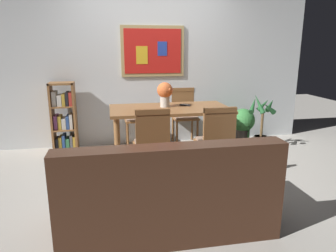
# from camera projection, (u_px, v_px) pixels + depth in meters

# --- Properties ---
(ground_plane) EXTENTS (12.00, 12.00, 0.00)m
(ground_plane) POSITION_uv_depth(u_px,v_px,m) (169.00, 176.00, 3.90)
(ground_plane) COLOR #B7B2A8
(wall_back_with_painting) EXTENTS (5.20, 0.14, 2.60)m
(wall_back_with_painting) POSITION_uv_depth(u_px,v_px,m) (151.00, 64.00, 5.01)
(wall_back_with_painting) COLOR silver
(wall_back_with_painting) RESTS_ON ground_plane
(dining_table) EXTENTS (1.65, 0.85, 0.75)m
(dining_table) POSITION_uv_depth(u_px,v_px,m) (170.00, 114.00, 4.33)
(dining_table) COLOR brown
(dining_table) RESTS_ON ground_plane
(dining_chair_far_right) EXTENTS (0.40, 0.41, 0.91)m
(dining_chair_far_right) POSITION_uv_depth(u_px,v_px,m) (184.00, 111.00, 5.17)
(dining_chair_far_right) COLOR brown
(dining_chair_far_right) RESTS_ON ground_plane
(dining_chair_near_right) EXTENTS (0.40, 0.41, 0.91)m
(dining_chair_near_right) POSITION_uv_depth(u_px,v_px,m) (216.00, 137.00, 3.65)
(dining_chair_near_right) COLOR brown
(dining_chair_near_right) RESTS_ON ground_plane
(dining_chair_near_left) EXTENTS (0.40, 0.41, 0.91)m
(dining_chair_near_left) POSITION_uv_depth(u_px,v_px,m) (152.00, 140.00, 3.55)
(dining_chair_near_left) COLOR brown
(dining_chair_near_left) RESTS_ON ground_plane
(dining_chair_far_left) EXTENTS (0.40, 0.41, 0.91)m
(dining_chair_far_left) POSITION_uv_depth(u_px,v_px,m) (137.00, 112.00, 5.03)
(dining_chair_far_left) COLOR brown
(dining_chair_far_left) RESTS_ON ground_plane
(leather_couch) EXTENTS (1.80, 0.84, 0.84)m
(leather_couch) POSITION_uv_depth(u_px,v_px,m) (166.00, 195.00, 2.71)
(leather_couch) COLOR #472819
(leather_couch) RESTS_ON ground_plane
(bookshelf) EXTENTS (0.36, 0.28, 1.06)m
(bookshelf) POSITION_uv_depth(u_px,v_px,m) (64.00, 120.00, 4.71)
(bookshelf) COLOR brown
(bookshelf) RESTS_ON ground_plane
(potted_ivy) EXTENTS (0.38, 0.38, 0.59)m
(potted_ivy) POSITION_uv_depth(u_px,v_px,m) (243.00, 124.00, 5.13)
(potted_ivy) COLOR #4C4742
(potted_ivy) RESTS_ON ground_plane
(potted_palm) EXTENTS (0.41, 0.42, 0.88)m
(potted_palm) POSITION_uv_depth(u_px,v_px,m) (261.00, 126.00, 4.83)
(potted_palm) COLOR #B2ADA3
(potted_palm) RESTS_ON ground_plane
(flower_vase) EXTENTS (0.23, 0.22, 0.34)m
(flower_vase) POSITION_uv_depth(u_px,v_px,m) (165.00, 92.00, 4.31)
(flower_vase) COLOR beige
(flower_vase) RESTS_ON dining_table
(tv_remote) EXTENTS (0.15, 0.12, 0.02)m
(tv_remote) POSITION_uv_depth(u_px,v_px,m) (185.00, 105.00, 4.43)
(tv_remote) COLOR black
(tv_remote) RESTS_ON dining_table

